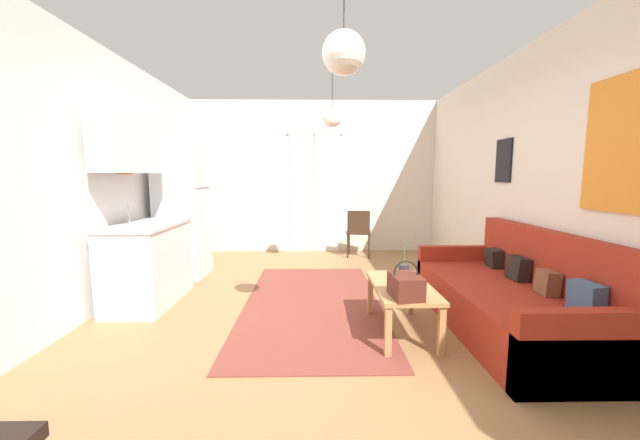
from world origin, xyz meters
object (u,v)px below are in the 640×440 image
object	(u,v)px
pendant_lamp_far	(332,118)
pendant_lamp_near	(344,53)
coffee_table	(402,291)
bamboo_vase	(404,274)
couch	(514,300)
handbag	(406,286)
accent_chair	(359,230)
refrigerator	(183,213)

from	to	relation	value
pendant_lamp_far	pendant_lamp_near	bearing A→B (deg)	-90.86
coffee_table	bamboo_vase	size ratio (longest dim) A/B	2.48
couch	pendant_lamp_far	distance (m)	2.98
handbag	pendant_lamp_near	xyz separation A→B (m)	(-0.52, -0.19, 1.70)
handbag	pendant_lamp_far	bearing A→B (deg)	103.36
accent_chair	pendant_lamp_far	bearing A→B (deg)	76.43
bamboo_vase	coffee_table	bearing A→B (deg)	-116.64
coffee_table	handbag	xyz separation A→B (m)	(-0.05, -0.33, 0.16)
pendant_lamp_far	coffee_table	bearing A→B (deg)	-72.62
couch	coffee_table	size ratio (longest dim) A/B	2.23
pendant_lamp_near	couch	bearing A→B (deg)	19.11
refrigerator	couch	bearing A→B (deg)	-26.92
accent_chair	pendant_lamp_near	bearing A→B (deg)	89.88
accent_chair	pendant_lamp_far	distance (m)	2.19
coffee_table	pendant_lamp_far	bearing A→B (deg)	107.38
accent_chair	pendant_lamp_near	size ratio (longest dim) A/B	1.22
bamboo_vase	accent_chair	size ratio (longest dim) A/B	0.47
coffee_table	bamboo_vase	world-z (taller)	bamboo_vase
coffee_table	handbag	size ratio (longest dim) A/B	2.99
couch	bamboo_vase	bearing A→B (deg)	179.32
couch	coffee_table	distance (m)	1.04
coffee_table	pendant_lamp_near	xyz separation A→B (m)	(-0.58, -0.51, 1.86)
couch	refrigerator	size ratio (longest dim) A/B	1.20
coffee_table	pendant_lamp_near	world-z (taller)	pendant_lamp_near
bamboo_vase	accent_chair	world-z (taller)	bamboo_vase
handbag	couch	bearing A→B (deg)	18.92
coffee_table	refrigerator	size ratio (longest dim) A/B	0.54
bamboo_vase	pendant_lamp_near	xyz separation A→B (m)	(-0.61, -0.57, 1.71)
pendant_lamp_near	pendant_lamp_far	distance (m)	2.25
bamboo_vase	refrigerator	size ratio (longest dim) A/B	0.22
pendant_lamp_near	coffee_table	bearing A→B (deg)	41.69
coffee_table	pendant_lamp_far	distance (m)	2.54
pendant_lamp_near	refrigerator	bearing A→B (deg)	130.15
couch	bamboo_vase	size ratio (longest dim) A/B	5.53
refrigerator	coffee_table	bearing A→B (deg)	-36.02
handbag	pendant_lamp_far	xyz separation A→B (m)	(-0.49, 2.06, 1.62)
handbag	refrigerator	bearing A→B (deg)	138.96
pendant_lamp_far	handbag	bearing A→B (deg)	-76.64
coffee_table	refrigerator	xyz separation A→B (m)	(-2.61, 1.90, 0.51)
accent_chair	couch	bearing A→B (deg)	118.43
couch	handbag	size ratio (longest dim) A/B	6.66
coffee_table	refrigerator	bearing A→B (deg)	143.98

